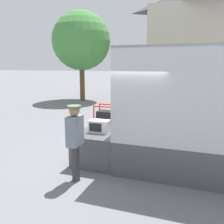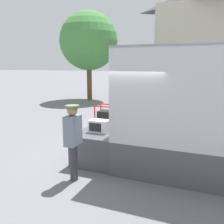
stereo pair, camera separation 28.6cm
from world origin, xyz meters
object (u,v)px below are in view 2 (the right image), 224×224
(microwave, at_px, (100,126))
(portable_generator, at_px, (109,118))
(worker_person, at_px, (73,135))
(street_tree, at_px, (89,41))

(microwave, bearing_deg, portable_generator, 91.71)
(worker_person, bearing_deg, microwave, 86.07)
(worker_person, xyz_separation_m, street_tree, (-5.63, 11.73, 3.16))
(portable_generator, height_order, worker_person, worker_person)
(worker_person, bearing_deg, portable_generator, 88.04)
(portable_generator, relative_size, worker_person, 0.39)
(microwave, distance_m, street_tree, 12.39)
(worker_person, relative_size, street_tree, 0.28)
(street_tree, bearing_deg, microwave, -61.43)
(microwave, height_order, worker_person, worker_person)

